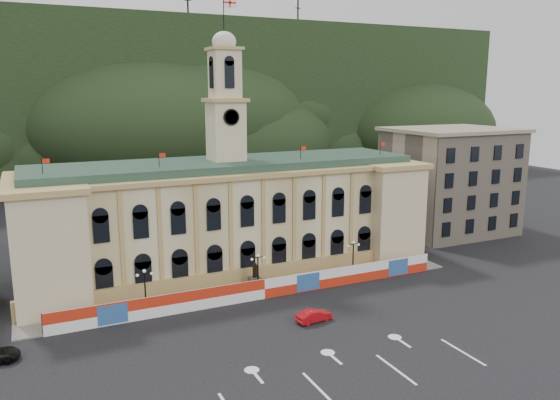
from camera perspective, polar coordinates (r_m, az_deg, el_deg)
name	(u,v)px	position (r m, az deg, el deg)	size (l,w,h in m)	color
ground	(325,350)	(55.79, 4.74, -15.38)	(260.00, 260.00, 0.00)	black
lane_markings	(353,374)	(52.03, 7.60, -17.55)	(26.00, 10.00, 0.02)	white
hill_ridge	(117,110)	(167.05, -16.62, 9.01)	(230.00, 80.00, 64.00)	black
city_hall	(228,215)	(76.97, -5.41, -1.60)	(56.20, 17.60, 37.10)	beige
side_building_right	(450,180)	(101.76, 17.33, 1.97)	(21.00, 17.00, 18.60)	tan
hoarding_fence	(265,289)	(67.67, -1.62, -9.24)	(50.00, 0.44, 2.50)	red
pavement	(256,291)	(70.38, -2.54, -9.43)	(56.00, 5.50, 0.16)	slate
statue	(255,282)	(70.21, -2.63, -8.52)	(1.40, 1.40, 3.72)	#595651
lamp_left	(145,287)	(64.93, -13.92, -8.78)	(1.96, 0.44, 5.15)	black
lamp_center	(258,270)	(68.71, -2.32, -7.30)	(1.96, 0.44, 5.15)	black
lamp_right	(353,256)	(74.96, 7.65, -5.79)	(1.96, 0.44, 5.15)	black
red_sedan	(314,316)	(61.59, 3.58, -11.97)	(4.32, 1.91, 1.38)	#A60B11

